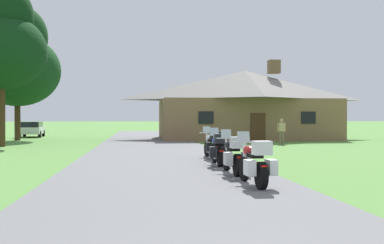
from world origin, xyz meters
name	(u,v)px	position (x,y,z in m)	size (l,w,h in m)	color
ground_plane	(154,153)	(0.00, 20.00, 0.00)	(500.00, 500.00, 0.00)	#56893D
asphalt_driveway	(156,155)	(0.00, 18.00, 0.03)	(6.40, 80.00, 0.06)	slate
motorcycle_red_nearest_to_camera	(255,164)	(2.02, 8.00, 0.61)	(0.76, 2.08, 1.30)	black
motorcycle_black_second_in_row	(234,156)	(2.00, 10.40, 0.61)	(0.73, 2.08, 1.30)	black
motorcycle_blue_third_in_row	(218,150)	(1.99, 12.97, 0.61)	(0.73, 2.08, 1.30)	black
motorcycle_white_farthest_in_row	(212,145)	(2.24, 15.78, 0.61)	(0.82, 2.08, 1.30)	black
stone_lodge	(245,104)	(7.93, 34.21, 2.90)	(14.52, 8.84, 6.52)	brown
bystander_tan_shirt_near_lodge	(281,130)	(8.52, 26.31, 0.95)	(0.55, 0.23, 1.69)	#75664C
tree_left_near	(1,41)	(-8.95, 25.95, 6.37)	(5.37, 5.37, 9.91)	#422D19
tree_left_far	(17,60)	(-10.06, 34.09, 6.22)	(6.55, 6.55, 10.51)	#422D19
parked_white_suv_far_left	(32,129)	(-10.42, 40.50, 0.78)	(2.23, 4.74, 1.40)	silver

